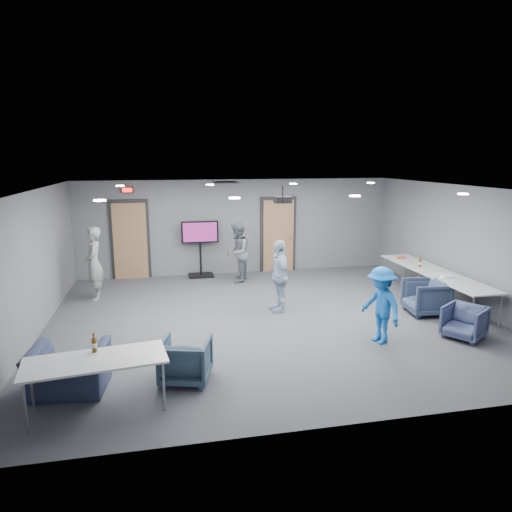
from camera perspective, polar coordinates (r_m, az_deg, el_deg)
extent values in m
plane|color=#3B3E44|center=(9.66, 1.67, -7.78)|extent=(9.00, 9.00, 0.00)
plane|color=white|center=(9.10, 1.77, 8.42)|extent=(9.00, 9.00, 0.00)
cube|color=slate|center=(13.15, -2.33, 3.67)|extent=(9.00, 0.02, 2.70)
cube|color=slate|center=(5.62, 11.32, -8.36)|extent=(9.00, 0.02, 2.70)
cube|color=slate|center=(9.35, -26.20, -1.11)|extent=(0.02, 8.00, 2.70)
cube|color=slate|center=(11.20, 24.73, 1.05)|extent=(0.02, 8.00, 2.70)
cube|color=black|center=(13.02, -15.45, 1.94)|extent=(1.06, 0.06, 2.24)
cube|color=#A1774E|center=(12.98, -15.45, 1.78)|extent=(0.90, 0.05, 2.10)
cylinder|color=gray|center=(12.92, -13.90, 1.59)|extent=(0.04, 0.10, 0.04)
cube|color=black|center=(13.40, 2.77, 2.66)|extent=(1.06, 0.06, 2.24)
cube|color=#A1774E|center=(13.37, 2.81, 2.50)|extent=(0.90, 0.05, 2.10)
cylinder|color=gray|center=(13.42, 4.31, 2.31)|extent=(0.04, 0.10, 0.04)
cube|color=black|center=(12.83, -15.80, 7.95)|extent=(0.32, 0.06, 0.16)
cube|color=#FF0C0C|center=(12.79, -15.81, 7.94)|extent=(0.26, 0.02, 0.11)
cube|color=black|center=(11.75, -3.85, 9.18)|extent=(0.60, 0.60, 0.03)
cylinder|color=white|center=(7.11, -18.95, 6.58)|extent=(0.18, 0.18, 0.02)
cylinder|color=white|center=(10.68, -16.63, 8.40)|extent=(0.18, 0.18, 0.02)
cylinder|color=white|center=(7.14, -2.71, 7.25)|extent=(0.18, 0.18, 0.02)
cylinder|color=white|center=(10.70, -5.79, 8.85)|extent=(0.18, 0.18, 0.02)
cylinder|color=white|center=(7.71, 12.26, 7.35)|extent=(0.18, 0.18, 0.02)
cylinder|color=white|center=(11.09, 4.67, 8.99)|extent=(0.18, 0.18, 0.02)
cylinder|color=white|center=(8.71, 24.47, 7.07)|extent=(0.18, 0.18, 0.02)
cylinder|color=white|center=(11.81, 14.14, 8.86)|extent=(0.18, 0.18, 0.02)
imported|color=#979A97|center=(11.33, -19.60, -0.92)|extent=(0.49, 0.68, 1.73)
imported|color=slate|center=(12.24, -2.35, 0.44)|extent=(0.82, 0.93, 1.61)
imported|color=#A7BDD7|center=(9.91, 2.91, -2.46)|extent=(0.46, 0.96, 1.59)
imported|color=blue|center=(8.54, 15.33, -5.95)|extent=(0.74, 1.01, 1.41)
imported|color=#35425C|center=(10.47, 20.43, -4.85)|extent=(0.89, 0.86, 0.74)
imported|color=#3E486B|center=(9.38, 24.59, -7.52)|extent=(0.94, 0.93, 0.63)
imported|color=#364B5E|center=(7.08, -8.76, -12.72)|extent=(0.88, 0.90, 0.66)
imported|color=#333B58|center=(7.21, -22.34, -13.02)|extent=(1.13, 1.01, 0.68)
cube|color=silver|center=(12.09, 18.99, -0.81)|extent=(0.78, 1.88, 0.03)
cylinder|color=gray|center=(12.75, 15.73, -1.64)|extent=(0.04, 0.04, 0.70)
cylinder|color=gray|center=(11.31, 19.70, -3.65)|extent=(0.04, 0.04, 0.70)
cylinder|color=gray|center=(13.05, 18.16, -1.48)|extent=(0.04, 0.04, 0.70)
cylinder|color=gray|center=(11.64, 22.32, -3.41)|extent=(0.04, 0.04, 0.70)
cube|color=silver|center=(10.56, 24.20, -3.07)|extent=(0.78, 1.86, 0.03)
cylinder|color=gray|center=(11.16, 20.21, -3.90)|extent=(0.04, 0.04, 0.70)
cylinder|color=gray|center=(9.83, 25.43, -6.50)|extent=(0.04, 0.04, 0.70)
cylinder|color=gray|center=(11.49, 22.83, -3.65)|extent=(0.04, 0.04, 0.70)
cylinder|color=gray|center=(10.20, 28.22, -6.11)|extent=(0.04, 0.04, 0.70)
cube|color=silver|center=(6.44, -19.43, -12.20)|extent=(1.89, 0.99, 0.03)
cylinder|color=gray|center=(6.90, -12.20, -13.42)|extent=(0.04, 0.04, 0.70)
cylinder|color=gray|center=(6.93, -26.26, -14.35)|extent=(0.04, 0.04, 0.70)
cylinder|color=gray|center=(6.37, -11.48, -15.65)|extent=(0.04, 0.04, 0.70)
cylinder|color=gray|center=(6.40, -26.85, -16.65)|extent=(0.04, 0.04, 0.70)
cylinder|color=#58350F|center=(6.63, -19.56, -10.47)|extent=(0.07, 0.07, 0.19)
cylinder|color=#58350F|center=(6.58, -19.65, -9.37)|extent=(0.03, 0.03, 0.08)
cylinder|color=beige|center=(6.63, -19.56, -10.47)|extent=(0.07, 0.07, 0.06)
cylinder|color=#58350F|center=(11.62, 19.81, -0.85)|extent=(0.06, 0.06, 0.18)
cylinder|color=#58350F|center=(11.59, 19.86, -0.23)|extent=(0.02, 0.02, 0.08)
cylinder|color=beige|center=(11.62, 19.81, -0.85)|extent=(0.07, 0.07, 0.06)
cube|color=#BA482E|center=(12.43, 17.68, -0.21)|extent=(0.22, 0.16, 0.04)
cube|color=white|center=(10.80, 22.78, -2.38)|extent=(0.26, 0.19, 0.06)
cube|color=black|center=(13.03, -6.89, -2.41)|extent=(0.69, 0.49, 0.06)
cylinder|color=black|center=(12.90, -6.96, 0.20)|extent=(0.06, 0.06, 1.18)
cube|color=black|center=(12.78, -7.03, 3.01)|extent=(1.03, 0.07, 0.61)
cube|color=#6C1857|center=(12.73, -7.01, 2.97)|extent=(0.93, 0.01, 0.53)
cylinder|color=black|center=(10.04, 3.35, 8.07)|extent=(0.04, 0.04, 0.22)
cube|color=black|center=(10.06, 3.34, 7.05)|extent=(0.36, 0.31, 0.14)
cylinder|color=black|center=(9.90, 3.58, 6.96)|extent=(0.08, 0.06, 0.08)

